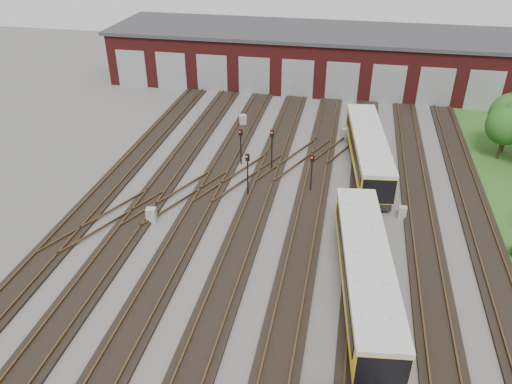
# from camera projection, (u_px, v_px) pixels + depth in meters

# --- Properties ---
(ground) EXTENTS (120.00, 120.00, 0.00)m
(ground) POSITION_uv_depth(u_px,v_px,m) (255.00, 302.00, 28.55)
(ground) COLOR #4B4846
(ground) RESTS_ON ground
(track_network) EXTENTS (30.40, 70.00, 0.33)m
(track_network) POSITION_uv_depth(u_px,v_px,m) (254.00, 294.00, 29.02)
(track_network) COLOR black
(track_network) RESTS_ON ground
(maintenance_shed) EXTENTS (51.00, 12.50, 6.35)m
(maintenance_shed) POSITION_uv_depth(u_px,v_px,m) (320.00, 57.00, 60.58)
(maintenance_shed) COLOR #4D1413
(maintenance_shed) RESTS_ON ground
(metro_train) EXTENTS (4.15, 46.18, 2.89)m
(metro_train) POSITION_uv_depth(u_px,v_px,m) (365.00, 273.00, 28.01)
(metro_train) COLOR black
(metro_train) RESTS_ON ground
(signal_mast_0) EXTENTS (0.32, 0.31, 3.62)m
(signal_mast_0) POSITION_uv_depth(u_px,v_px,m) (248.00, 170.00, 37.49)
(signal_mast_0) COLOR black
(signal_mast_0) RESTS_ON ground
(signal_mast_1) EXTENTS (0.29, 0.28, 3.67)m
(signal_mast_1) POSITION_uv_depth(u_px,v_px,m) (272.00, 145.00, 41.13)
(signal_mast_1) COLOR black
(signal_mast_1) RESTS_ON ground
(signal_mast_2) EXTENTS (0.32, 0.31, 3.22)m
(signal_mast_2) POSITION_uv_depth(u_px,v_px,m) (241.00, 142.00, 42.26)
(signal_mast_2) COLOR black
(signal_mast_2) RESTS_ON ground
(signal_mast_3) EXTENTS (0.29, 0.28, 3.23)m
(signal_mast_3) POSITION_uv_depth(u_px,v_px,m) (312.00, 169.00, 38.10)
(signal_mast_3) COLOR black
(signal_mast_3) RESTS_ON ground
(relay_cabinet_1) EXTENTS (0.84, 0.77, 1.14)m
(relay_cabinet_1) POSITION_uv_depth(u_px,v_px,m) (243.00, 120.00, 50.23)
(relay_cabinet_1) COLOR #939597
(relay_cabinet_1) RESTS_ON ground
(relay_cabinet_2) EXTENTS (0.75, 0.65, 1.12)m
(relay_cabinet_2) POSITION_uv_depth(u_px,v_px,m) (151.00, 215.00, 35.32)
(relay_cabinet_2) COLOR #939597
(relay_cabinet_2) RESTS_ON ground
(relay_cabinet_3) EXTENTS (0.77, 0.70, 1.09)m
(relay_cabinet_3) POSITION_uv_depth(u_px,v_px,m) (345.00, 134.00, 47.42)
(relay_cabinet_3) COLOR #939597
(relay_cabinet_3) RESTS_ON ground
(relay_cabinet_4) EXTENTS (0.58, 0.49, 0.94)m
(relay_cabinet_4) POSITION_uv_depth(u_px,v_px,m) (402.00, 212.00, 35.81)
(relay_cabinet_4) COLOR #939597
(relay_cabinet_4) RESTS_ON ground
(tree_1) EXTENTS (3.39, 3.39, 5.61)m
(tree_1) POSITION_uv_depth(u_px,v_px,m) (508.00, 121.00, 42.29)
(tree_1) COLOR #2F2415
(tree_1) RESTS_ON ground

